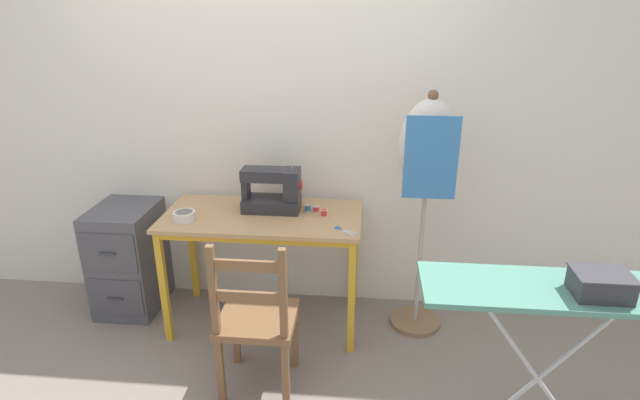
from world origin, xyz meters
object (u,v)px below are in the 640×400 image
(fabric_bowl, at_px, (184,216))
(ironing_board, at_px, (554,298))
(filing_cabinet, at_px, (129,258))
(sewing_machine, at_px, (274,191))
(thread_spool_mid_table, at_px, (316,209))
(scissors, at_px, (342,230))
(thread_spool_far_edge, at_px, (324,213))
(wooden_chair, at_px, (256,321))
(storage_box, at_px, (601,284))
(thread_spool_near_machine, at_px, (308,208))
(dress_form, at_px, (428,160))

(fabric_bowl, xyz_separation_m, ironing_board, (1.84, -0.80, 0.05))
(fabric_bowl, bearing_deg, filing_cabinet, 155.59)
(sewing_machine, height_order, thread_spool_mid_table, sewing_machine)
(scissors, xyz_separation_m, thread_spool_far_edge, (-0.12, 0.19, 0.02))
(wooden_chair, height_order, storage_box, storage_box)
(thread_spool_far_edge, distance_m, storage_box, 1.54)
(sewing_machine, relative_size, wooden_chair, 0.40)
(scissors, distance_m, ironing_board, 1.17)
(wooden_chair, bearing_deg, thread_spool_mid_table, 70.88)
(thread_spool_near_machine, bearing_deg, thread_spool_far_edge, -33.77)
(thread_spool_near_machine, bearing_deg, storage_box, -39.91)
(thread_spool_near_machine, distance_m, ironing_board, 1.52)
(wooden_chair, bearing_deg, ironing_board, -13.54)
(wooden_chair, distance_m, ironing_board, 1.42)
(scissors, xyz_separation_m, thread_spool_near_machine, (-0.23, 0.27, 0.02))
(dress_form, xyz_separation_m, ironing_board, (0.42, -0.99, -0.28))
(thread_spool_near_machine, height_order, thread_spool_mid_table, thread_spool_near_machine)
(fabric_bowl, distance_m, storage_box, 2.16)
(dress_form, bearing_deg, wooden_chair, -143.17)
(sewing_machine, height_order, fabric_bowl, sewing_machine)
(sewing_machine, xyz_separation_m, scissors, (0.43, -0.26, -0.12))
(fabric_bowl, bearing_deg, thread_spool_far_edge, 9.96)
(scissors, xyz_separation_m, ironing_board, (0.90, -0.75, 0.08))
(thread_spool_far_edge, bearing_deg, storage_box, -40.43)
(thread_spool_near_machine, relative_size, filing_cabinet, 0.06)
(thread_spool_mid_table, bearing_deg, dress_form, -2.10)
(thread_spool_near_machine, bearing_deg, wooden_chair, -105.09)
(ironing_board, bearing_deg, wooden_chair, 166.46)
(thread_spool_mid_table, height_order, filing_cabinet, thread_spool_mid_table)
(thread_spool_far_edge, xyz_separation_m, ironing_board, (1.02, -0.95, 0.06))
(fabric_bowl, height_order, ironing_board, ironing_board)
(scissors, bearing_deg, thread_spool_near_machine, 130.82)
(thread_spool_mid_table, bearing_deg, scissors, -55.75)
(thread_spool_far_edge, bearing_deg, sewing_machine, 168.74)
(ironing_board, height_order, storage_box, storage_box)
(sewing_machine, height_order, scissors, sewing_machine)
(ironing_board, distance_m, storage_box, 0.18)
(sewing_machine, height_order, ironing_board, sewing_machine)
(sewing_machine, distance_m, scissors, 0.52)
(thread_spool_near_machine, xyz_separation_m, dress_form, (0.71, -0.03, 0.34))
(thread_spool_mid_table, xyz_separation_m, ironing_board, (1.08, -1.01, 0.06))
(thread_spool_far_edge, bearing_deg, ironing_board, -42.78)
(scissors, height_order, storage_box, storage_box)
(thread_spool_near_machine, xyz_separation_m, thread_spool_mid_table, (0.05, -0.01, -0.00))
(fabric_bowl, height_order, thread_spool_mid_table, fabric_bowl)
(filing_cabinet, xyz_separation_m, dress_form, (1.93, -0.05, 0.76))
(fabric_bowl, relative_size, scissors, 0.94)
(fabric_bowl, relative_size, filing_cabinet, 0.18)
(sewing_machine, relative_size, ironing_board, 0.34)
(scissors, height_order, ironing_board, ironing_board)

